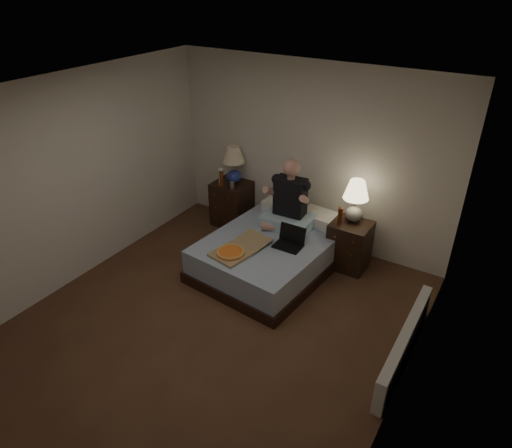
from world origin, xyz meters
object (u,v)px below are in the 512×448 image
Objects in this scene: bed at (271,253)px; nightstand_right at (349,245)px; nightstand_left at (232,203)px; water_bottle at (221,177)px; laptop at (288,239)px; pizza_box at (230,253)px; lamp_right at (355,201)px; beer_bottle_left at (221,178)px; person at (289,195)px; soda_can at (232,185)px; radiator at (405,344)px; beer_bottle_right at (340,216)px; lamp_left at (234,165)px.

nightstand_right is at bearing 39.95° from bed.
water_bottle is at bearing -128.67° from nightstand_left.
laptop reaches higher than pizza_box.
nightstand_right is 2.10m from water_bottle.
lamp_right is 2.43× the size of beer_bottle_left.
nightstand_left is 0.49m from water_bottle.
person is 0.62m from laptop.
radiator is (2.93, -1.26, -0.53)m from soda_can.
beer_bottle_left is at bearing -179.15° from nightstand_right.
beer_bottle_left reaches higher than beer_bottle_right.
laptop is at bearing -10.10° from bed.
soda_can reaches higher than bed.
lamp_right is 2.00m from beer_bottle_left.
soda_can is 1.44m from pizza_box.
beer_bottle_left is (-1.99, -0.09, -0.12)m from lamp_right.
lamp_right is 1.69m from pizza_box.
beer_bottle_left reaches higher than laptop.
soda_can is 0.43× the size of beer_bottle_left.
beer_bottle_left is at bearing -114.55° from nightstand_left.
bed is 0.79m from person.
nightstand_left is 1.21× the size of lamp_left.
bed is 3.28× the size of lamp_right.
water_bottle is at bearing 154.36° from laptop.
nightstand_left is at bearing 152.26° from bed.
lamp_left reaches higher than beer_bottle_left.
beer_bottle_left is at bearing -46.65° from water_bottle.
bed is 7.34× the size of water_bottle.
nightstand_left is 2.00× the size of laptop.
beer_bottle_left is 1.88m from beer_bottle_right.
soda_can is at bearing 151.62° from laptop.
lamp_right is (1.92, -0.06, 0.58)m from nightstand_left.
nightstand_right is 0.60m from lamp_right.
lamp_left reaches higher than bed.
laptop reaches higher than nightstand_right.
nightstand_right is 0.84× the size of pizza_box.
bed is 1.26m from lamp_right.
soda_can is (-1.81, -0.08, -0.19)m from lamp_right.
bed is at bearing -33.23° from nightstand_left.
person is (-0.67, -0.12, 0.17)m from beer_bottle_right.
nightstand_left is 0.62m from lamp_left.
radiator is at bearing -48.40° from nightstand_right.
pizza_box is 0.47× the size of radiator.
laptop is at bearing -64.40° from person.
nightstand_right is at bearing -77.99° from lamp_right.
nightstand_right is 2.04m from lamp_left.
nightstand_left is 2.95× the size of beer_bottle_left.
radiator is at bearing -50.28° from lamp_right.
water_bottle is 1.09× the size of beer_bottle_right.
lamp_right is 0.60× the size of person.
soda_can reaches higher than pizza_box.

